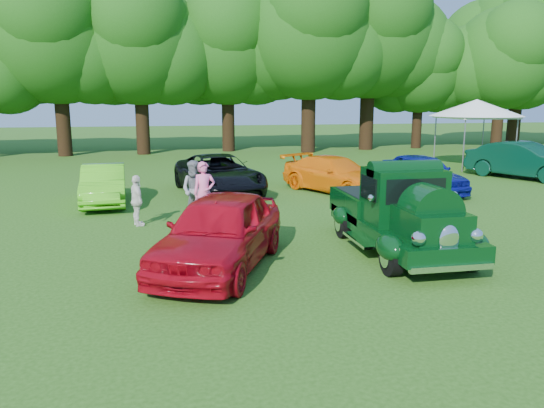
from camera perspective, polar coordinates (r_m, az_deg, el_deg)
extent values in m
plane|color=#264D11|center=(12.55, 5.23, -5.52)|extent=(120.00, 120.00, 0.00)
cylinder|color=black|center=(11.29, 12.71, -5.57)|extent=(0.24, 0.81, 0.81)
cylinder|color=black|center=(12.11, 20.60, -4.87)|extent=(0.24, 0.81, 0.81)
cylinder|color=black|center=(14.08, 7.68, -2.01)|extent=(0.24, 0.81, 0.81)
cylinder|color=black|center=(14.75, 14.35, -1.66)|extent=(0.24, 0.81, 0.81)
cube|color=black|center=(13.04, 13.53, -2.57)|extent=(1.87, 4.90, 0.37)
cube|color=black|center=(11.66, 16.59, -2.18)|extent=(1.20, 1.58, 0.67)
cube|color=black|center=(12.75, 13.96, 0.80)|extent=(1.70, 1.25, 1.31)
cube|color=black|center=(12.18, 15.18, 1.34)|extent=(1.42, 0.07, 0.57)
cube|color=black|center=(14.31, 11.13, 0.01)|extent=(1.87, 2.23, 0.63)
cube|color=black|center=(14.26, 11.18, 1.21)|extent=(1.61, 1.96, 0.05)
ellipsoid|color=black|center=(11.22, 12.60, -4.57)|extent=(0.54, 0.93, 0.54)
ellipsoid|color=black|center=(12.07, 20.80, -3.91)|extent=(0.54, 0.93, 0.54)
ellipsoid|color=black|center=(14.02, 7.45, -1.25)|extent=(0.41, 0.78, 0.46)
ellipsoid|color=black|center=(14.73, 14.62, -0.90)|extent=(0.41, 0.78, 0.46)
ellipsoid|color=white|center=(11.00, 18.51, -3.80)|extent=(0.44, 0.13, 0.65)
sphere|color=white|center=(10.76, 15.49, -3.58)|extent=(0.30, 0.30, 0.30)
sphere|color=white|center=(11.35, 21.03, -3.17)|extent=(0.30, 0.30, 0.30)
cube|color=white|center=(11.00, 18.76, -6.53)|extent=(1.76, 0.12, 0.12)
cube|color=white|center=(15.42, 9.52, -0.77)|extent=(1.76, 0.12, 0.12)
imported|color=#A70715|center=(11.45, -5.63, -2.93)|extent=(3.73, 5.17, 1.64)
imported|color=#4AC219|center=(19.28, -17.65, 2.00)|extent=(1.75, 4.21, 1.35)
imported|color=black|center=(20.41, -5.75, 3.18)|extent=(3.49, 5.78, 1.50)
imported|color=orange|center=(20.90, 6.80, 3.18)|extent=(4.02, 5.09, 1.38)
imported|color=navy|center=(21.43, 15.85, 3.20)|extent=(2.18, 4.56, 1.50)
imported|color=black|center=(26.80, 25.49, 4.26)|extent=(3.91, 5.28, 1.66)
imported|color=pink|center=(15.62, -7.29, 1.22)|extent=(0.73, 0.54, 1.82)
imported|color=gray|center=(16.18, -8.27, 1.49)|extent=(1.07, 0.98, 1.79)
imported|color=silver|center=(15.67, -14.32, 0.36)|extent=(0.62, 0.93, 1.48)
cube|color=white|center=(30.02, 21.06, 8.72)|extent=(3.26, 3.26, 0.13)
cone|color=white|center=(30.00, 21.13, 9.64)|extent=(4.78, 4.78, 0.86)
cylinder|color=slate|center=(28.09, 19.93, 5.91)|extent=(0.06, 0.06, 2.59)
cylinder|color=slate|center=(30.61, 17.11, 6.48)|extent=(0.06, 0.06, 2.59)
cylinder|color=slate|center=(29.71, 24.76, 5.81)|extent=(0.06, 0.06, 2.59)
cylinder|color=slate|center=(32.09, 21.71, 6.38)|extent=(0.06, 0.06, 2.59)
cylinder|color=black|center=(36.17, -21.55, 8.32)|extent=(0.88, 0.88, 4.41)
sphere|color=#1A4A10|center=(36.32, -22.15, 16.26)|extent=(8.07, 8.07, 8.07)
cylinder|color=black|center=(35.74, -13.77, 8.68)|extent=(0.86, 0.86, 4.32)
sphere|color=#1A4A10|center=(35.87, -14.15, 16.55)|extent=(7.90, 7.90, 7.90)
cylinder|color=black|center=(36.97, -4.74, 9.02)|extent=(0.86, 0.86, 4.30)
sphere|color=#1A4A10|center=(37.09, -4.86, 16.60)|extent=(7.86, 7.86, 7.86)
cylinder|color=black|center=(36.09, 3.93, 9.33)|extent=(0.95, 0.95, 4.74)
sphere|color=#1A4A10|center=(36.31, 4.05, 17.89)|extent=(8.67, 8.67, 8.67)
cylinder|color=black|center=(38.57, 10.15, 9.41)|extent=(0.98, 0.98, 4.88)
sphere|color=#1A4A10|center=(38.80, 10.45, 17.64)|extent=(8.92, 8.92, 8.92)
cylinder|color=black|center=(40.51, 15.32, 8.31)|extent=(0.70, 0.70, 3.51)
sphere|color=#1A4A10|center=(40.52, 15.62, 13.95)|extent=(6.41, 6.41, 6.41)
cylinder|color=black|center=(41.27, 23.09, 8.09)|extent=(0.77, 0.77, 3.84)
sphere|color=#1A4A10|center=(41.32, 23.57, 14.14)|extent=(7.02, 7.02, 7.02)
cylinder|color=black|center=(44.86, 24.64, 8.77)|extent=(0.96, 0.96, 4.80)
sphere|color=#1A4A10|center=(45.05, 25.23, 15.73)|extent=(8.78, 8.78, 8.78)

